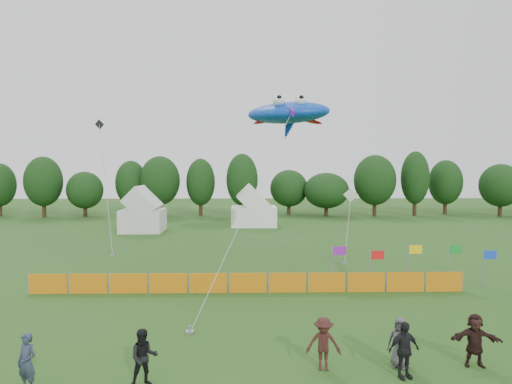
{
  "coord_description": "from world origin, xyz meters",
  "views": [
    {
      "loc": [
        -0.43,
        -14.5,
        6.27
      ],
      "look_at": [
        0.0,
        6.0,
        5.2
      ],
      "focal_mm": 32.0,
      "sensor_mm": 36.0,
      "label": 1
    }
  ],
  "objects_px": {
    "barrier_fence": "(248,283)",
    "spectator_b": "(144,358)",
    "spectator_e": "(400,342)",
    "tent_left": "(143,213)",
    "stingray_kite": "(288,114)",
    "tent_right": "(254,210)",
    "spectator_f": "(475,340)",
    "spectator_d": "(404,350)",
    "spectator_a": "(27,363)",
    "spectator_c": "(323,344)"
  },
  "relations": [
    {
      "from": "barrier_fence",
      "to": "spectator_b",
      "type": "xyz_separation_m",
      "value": [
        -3.02,
        -9.78,
        0.32
      ]
    },
    {
      "from": "spectator_b",
      "to": "spectator_e",
      "type": "relative_size",
      "value": 1.04
    },
    {
      "from": "barrier_fence",
      "to": "spectator_b",
      "type": "bearing_deg",
      "value": -107.18
    },
    {
      "from": "tent_left",
      "to": "stingray_kite",
      "type": "bearing_deg",
      "value": -44.86
    },
    {
      "from": "tent_right",
      "to": "spectator_f",
      "type": "bearing_deg",
      "value": -79.66
    },
    {
      "from": "spectator_d",
      "to": "spectator_a",
      "type": "bearing_deg",
      "value": 168.79
    },
    {
      "from": "spectator_a",
      "to": "spectator_b",
      "type": "height_order",
      "value": "spectator_a"
    },
    {
      "from": "spectator_b",
      "to": "spectator_f",
      "type": "bearing_deg",
      "value": -10.2
    },
    {
      "from": "spectator_d",
      "to": "spectator_e",
      "type": "xyz_separation_m",
      "value": [
        0.13,
        0.74,
        -0.06
      ]
    },
    {
      "from": "spectator_a",
      "to": "spectator_c",
      "type": "xyz_separation_m",
      "value": [
        8.55,
        1.19,
        -0.0
      ]
    },
    {
      "from": "spectator_a",
      "to": "stingray_kite",
      "type": "xyz_separation_m",
      "value": [
        9.08,
        19.39,
        9.23
      ]
    },
    {
      "from": "spectator_e",
      "to": "spectator_f",
      "type": "xyz_separation_m",
      "value": [
        2.39,
        0.01,
        0.04
      ]
    },
    {
      "from": "spectator_f",
      "to": "stingray_kite",
      "type": "height_order",
      "value": "stingray_kite"
    },
    {
      "from": "tent_right",
      "to": "spectator_f",
      "type": "xyz_separation_m",
      "value": [
        6.42,
        -35.2,
        -0.91
      ]
    },
    {
      "from": "spectator_d",
      "to": "spectator_e",
      "type": "height_order",
      "value": "spectator_d"
    },
    {
      "from": "spectator_d",
      "to": "tent_right",
      "type": "bearing_deg",
      "value": 81.74
    },
    {
      "from": "barrier_fence",
      "to": "spectator_a",
      "type": "bearing_deg",
      "value": -121.72
    },
    {
      "from": "tent_right",
      "to": "barrier_fence",
      "type": "xyz_separation_m",
      "value": [
        -0.74,
        -26.5,
        -1.25
      ]
    },
    {
      "from": "tent_left",
      "to": "stingray_kite",
      "type": "xyz_separation_m",
      "value": [
        13.17,
        -13.11,
        8.24
      ]
    },
    {
      "from": "spectator_d",
      "to": "stingray_kite",
      "type": "relative_size",
      "value": 0.08
    },
    {
      "from": "tent_right",
      "to": "stingray_kite",
      "type": "bearing_deg",
      "value": -82.98
    },
    {
      "from": "tent_right",
      "to": "spectator_d",
      "type": "height_order",
      "value": "tent_right"
    },
    {
      "from": "tent_right",
      "to": "stingray_kite",
      "type": "distance_m",
      "value": 19.2
    },
    {
      "from": "spectator_b",
      "to": "spectator_d",
      "type": "xyz_separation_m",
      "value": [
        7.66,
        0.32,
        0.03
      ]
    },
    {
      "from": "tent_right",
      "to": "spectator_e",
      "type": "height_order",
      "value": "tent_right"
    },
    {
      "from": "spectator_b",
      "to": "barrier_fence",
      "type": "bearing_deg",
      "value": 56.6
    },
    {
      "from": "tent_left",
      "to": "spectator_a",
      "type": "height_order",
      "value": "tent_left"
    },
    {
      "from": "spectator_d",
      "to": "spectator_f",
      "type": "distance_m",
      "value": 2.63
    },
    {
      "from": "stingray_kite",
      "to": "barrier_fence",
      "type": "bearing_deg",
      "value": -107.03
    },
    {
      "from": "barrier_fence",
      "to": "stingray_kite",
      "type": "xyz_separation_m",
      "value": [
        2.86,
        9.32,
        9.56
      ]
    },
    {
      "from": "spectator_b",
      "to": "spectator_d",
      "type": "bearing_deg",
      "value": -13.8
    },
    {
      "from": "spectator_c",
      "to": "stingray_kite",
      "type": "distance_m",
      "value": 20.41
    },
    {
      "from": "barrier_fence",
      "to": "spectator_f",
      "type": "height_order",
      "value": "spectator_f"
    },
    {
      "from": "tent_left",
      "to": "spectator_a",
      "type": "distance_m",
      "value": 32.78
    },
    {
      "from": "spectator_a",
      "to": "spectator_d",
      "type": "relative_size",
      "value": 0.97
    },
    {
      "from": "spectator_d",
      "to": "spectator_e",
      "type": "bearing_deg",
      "value": 65.27
    },
    {
      "from": "tent_right",
      "to": "spectator_c",
      "type": "distance_m",
      "value": 35.42
    },
    {
      "from": "tent_right",
      "to": "spectator_f",
      "type": "relative_size",
      "value": 2.92
    },
    {
      "from": "spectator_d",
      "to": "tent_left",
      "type": "bearing_deg",
      "value": 100.68
    },
    {
      "from": "spectator_a",
      "to": "spectator_f",
      "type": "distance_m",
      "value": 13.46
    },
    {
      "from": "spectator_c",
      "to": "spectator_f",
      "type": "distance_m",
      "value": 4.84
    },
    {
      "from": "tent_left",
      "to": "spectator_d",
      "type": "height_order",
      "value": "tent_left"
    },
    {
      "from": "spectator_f",
      "to": "spectator_e",
      "type": "bearing_deg",
      "value": -171.3
    },
    {
      "from": "spectator_b",
      "to": "stingray_kite",
      "type": "xyz_separation_m",
      "value": [
        5.88,
        19.1,
        9.24
      ]
    },
    {
      "from": "spectator_d",
      "to": "stingray_kite",
      "type": "bearing_deg",
      "value": 80.97
    },
    {
      "from": "tent_right",
      "to": "spectator_a",
      "type": "relative_size",
      "value": 2.95
    },
    {
      "from": "spectator_b",
      "to": "spectator_e",
      "type": "height_order",
      "value": "spectator_b"
    },
    {
      "from": "barrier_fence",
      "to": "spectator_d",
      "type": "height_order",
      "value": "spectator_d"
    },
    {
      "from": "spectator_a",
      "to": "spectator_b",
      "type": "relative_size",
      "value": 1.01
    },
    {
      "from": "tent_left",
      "to": "barrier_fence",
      "type": "height_order",
      "value": "tent_left"
    }
  ]
}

